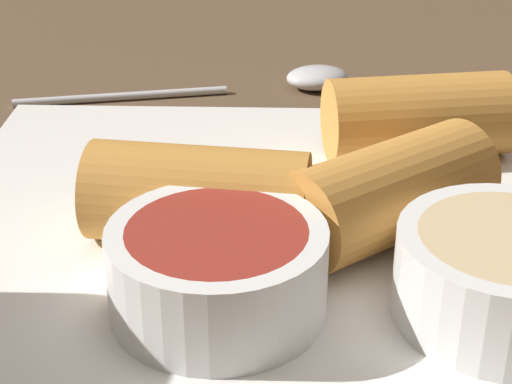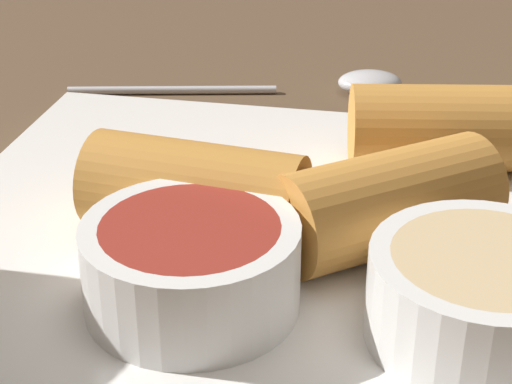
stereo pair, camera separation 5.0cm
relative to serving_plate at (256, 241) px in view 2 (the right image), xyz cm
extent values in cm
cube|color=brown|center=(3.05, -1.19, -1.76)|extent=(180.00, 140.00, 2.00)
cube|color=white|center=(0.00, 0.00, -0.16)|extent=(26.45, 25.37, 1.20)
cube|color=white|center=(0.00, 0.00, 0.59)|extent=(27.51, 26.38, 0.30)
cylinder|color=#C68438|center=(-5.36, 0.66, 2.76)|extent=(9.33, 8.56, 4.04)
sphere|color=beige|center=(-8.30, -1.65, 2.76)|extent=(2.63, 2.63, 2.63)
cylinder|color=#C68438|center=(-7.55, -7.24, 2.76)|extent=(9.25, 5.44, 4.04)
cylinder|color=#C68438|center=(2.26, 1.18, 2.76)|extent=(9.11, 5.02, 4.04)
sphere|color=beige|center=(-1.45, 1.62, 2.76)|extent=(2.63, 2.63, 2.63)
cylinder|color=white|center=(1.16, 5.94, 2.36)|extent=(7.71, 7.71, 3.25)
cylinder|color=maroon|center=(1.16, 5.94, 3.69)|extent=(6.32, 6.32, 0.58)
cylinder|color=white|center=(-8.82, 5.96, 2.36)|extent=(7.71, 7.71, 3.25)
cylinder|color=#DBBC89|center=(-8.82, 5.96, 3.69)|extent=(6.32, 6.32, 0.58)
cylinder|color=silver|center=(8.82, -17.81, -0.51)|extent=(12.82, 3.16, 0.50)
ellipsoid|color=silver|center=(-3.26, -20.35, -0.07)|extent=(4.51, 3.80, 1.37)
camera|label=1|loc=(-0.97, 30.97, 18.60)|focal=60.00mm
camera|label=2|loc=(-5.94, 30.41, 18.60)|focal=60.00mm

